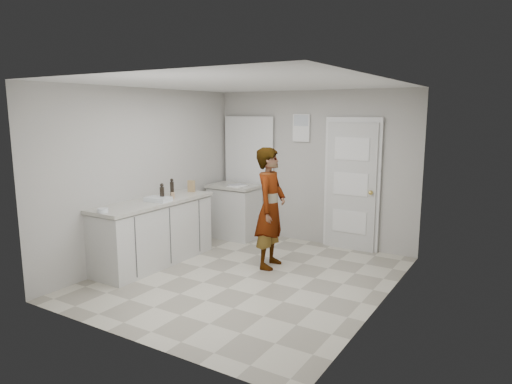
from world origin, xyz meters
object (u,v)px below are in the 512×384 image
Objects in this scene: cake_mix_box at (191,186)px; oil_cruet_b at (172,187)px; egg_bowl at (103,210)px; baking_dish at (158,199)px; oil_cruet_a at (162,192)px; spice_jar at (173,195)px; person at (270,208)px.

oil_cruet_b is (-0.04, -0.40, 0.03)m from cake_mix_box.
oil_cruet_b is at bearing 91.65° from egg_bowl.
cake_mix_box is at bearing 95.64° from baking_dish.
oil_cruet_b is at bearing 110.66° from oil_cruet_a.
spice_jar is 0.67× the size of egg_bowl.
egg_bowl is at bearing 129.71° from person.
cake_mix_box is 1.72m from egg_bowl.
oil_cruet_a reaches higher than cake_mix_box.
baking_dish reaches higher than egg_bowl.
oil_cruet_b is 0.45m from baking_dish.
baking_dish is (-1.38, -0.76, 0.11)m from person.
baking_dish is at bearing -94.63° from cake_mix_box.
oil_cruet_b is at bearing 93.71° from person.
person is at bearing -12.94° from cake_mix_box.
oil_cruet_a is 0.38m from oil_cruet_b.
person is 1.54m from oil_cruet_a.
spice_jar is at bearing -88.66° from cake_mix_box.
oil_cruet_a is 0.95× the size of oil_cruet_b.
egg_bowl is (-0.08, -0.89, -0.00)m from baking_dish.
oil_cruet_a is 0.11m from baking_dish.
baking_dish is at bearing -74.06° from oil_cruet_b.
spice_jar is at bearing 84.20° from oil_cruet_a.
baking_dish is 0.90m from egg_bowl.
person reaches higher than oil_cruet_a.
oil_cruet_a is (-1.37, -0.69, 0.20)m from person.
oil_cruet_b reaches higher than egg_bowl.
egg_bowl is (-0.12, -1.16, -0.02)m from spice_jar.
oil_cruet_a is at bearing 84.20° from egg_bowl.
person is 2.21m from egg_bowl.
person is 1.44m from spice_jar.
oil_cruet_b reaches higher than cake_mix_box.
cake_mix_box is 2.07× the size of spice_jar.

